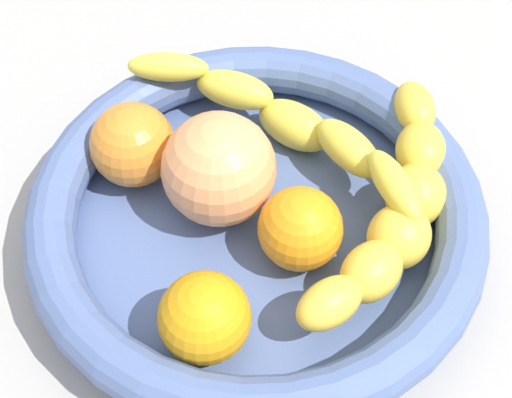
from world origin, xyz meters
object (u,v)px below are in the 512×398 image
at_px(fruit_bowl, 256,218).
at_px(banana_draped_right, 287,121).
at_px(peach_blush, 223,165).
at_px(orange_mid_right, 133,145).
at_px(orange_mid_left, 205,318).
at_px(banana_draped_left, 397,209).
at_px(orange_front, 302,227).

distance_m(fruit_bowl, banana_draped_right, 0.07).
bearing_deg(peach_blush, orange_mid_right, -74.49).
bearing_deg(orange_mid_left, orange_mid_right, -120.13).
bearing_deg(banana_draped_left, banana_draped_right, -99.73).
height_order(banana_draped_left, peach_blush, peach_blush).
xyz_separation_m(fruit_bowl, orange_mid_right, (0.01, -0.10, 0.02)).
distance_m(orange_front, peach_blush, 0.07).
relative_size(banana_draped_right, orange_mid_left, 4.43).
bearing_deg(banana_draped_left, orange_mid_left, -19.33).
relative_size(orange_mid_right, peach_blush, 0.77).
distance_m(banana_draped_right, orange_mid_left, 0.16).
distance_m(banana_draped_left, peach_blush, 0.12).
distance_m(fruit_bowl, peach_blush, 0.04).
bearing_deg(orange_mid_right, banana_draped_right, 139.12).
bearing_deg(orange_mid_right, orange_mid_left, 59.87).
distance_m(orange_mid_left, orange_mid_right, 0.14).
bearing_deg(peach_blush, banana_draped_right, 174.63).
bearing_deg(banana_draped_left, orange_mid_right, -69.23).
distance_m(banana_draped_left, orange_mid_right, 0.18).
bearing_deg(fruit_bowl, orange_front, 93.48).
distance_m(banana_draped_left, banana_draped_right, 0.10).
bearing_deg(banana_draped_left, orange_front, -39.52).
bearing_deg(banana_draped_right, fruit_bowl, 19.79).
relative_size(banana_draped_left, orange_mid_right, 3.70).
xyz_separation_m(banana_draped_left, banana_draped_right, (-0.02, -0.10, 0.00)).
bearing_deg(banana_draped_right, orange_mid_left, 18.78).
height_order(orange_mid_right, peach_blush, peach_blush).
distance_m(fruit_bowl, orange_mid_right, 0.10).
height_order(banana_draped_right, orange_mid_left, orange_mid_left).
bearing_deg(banana_draped_right, orange_mid_right, -40.88).
relative_size(orange_mid_left, peach_blush, 0.73).
xyz_separation_m(orange_mid_left, orange_mid_right, (-0.07, -0.12, 0.00)).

